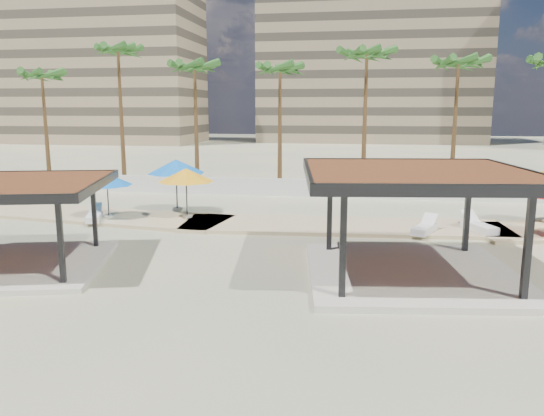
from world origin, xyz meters
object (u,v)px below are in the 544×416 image
Objects in this scene: pavilion_central at (414,213)px; lounger_b at (424,229)px; lounger_a at (94,217)px; lounger_c at (479,227)px; pavilion_west at (13,217)px; umbrella_a at (107,180)px.

lounger_b is at bearing 72.24° from pavilion_central.
lounger_c reaches higher than lounger_a.
umbrella_a is at bearing 78.96° from pavilion_west.
pavilion_west is at bearing 166.63° from lounger_a.
pavilion_west is 2.49× the size of umbrella_a.
pavilion_central reaches higher than umbrella_a.
pavilion_west is at bearing -86.09° from umbrella_a.
pavilion_west reaches higher than lounger_c.
pavilion_west reaches higher than lounger_b.
lounger_b is (16.60, -0.04, 0.00)m from lounger_a.
umbrella_a is at bearing 147.21° from pavilion_central.
pavilion_central is 16.64m from umbrella_a.
pavilion_central reaches higher than lounger_b.
lounger_a is at bearing 69.28° from lounger_c.
lounger_a is at bearing -117.74° from umbrella_a.
pavilion_west is 3.76× the size of lounger_b.
umbrella_a is 1.40× the size of lounger_c.
lounger_b is (15.59, 7.75, -1.61)m from pavilion_west.
lounger_c is at bearing -49.02° from lounger_b.
lounger_b is 0.93× the size of lounger_c.
lounger_a is at bearing 150.28° from pavilion_central.
pavilion_central is 2.67× the size of umbrella_a.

